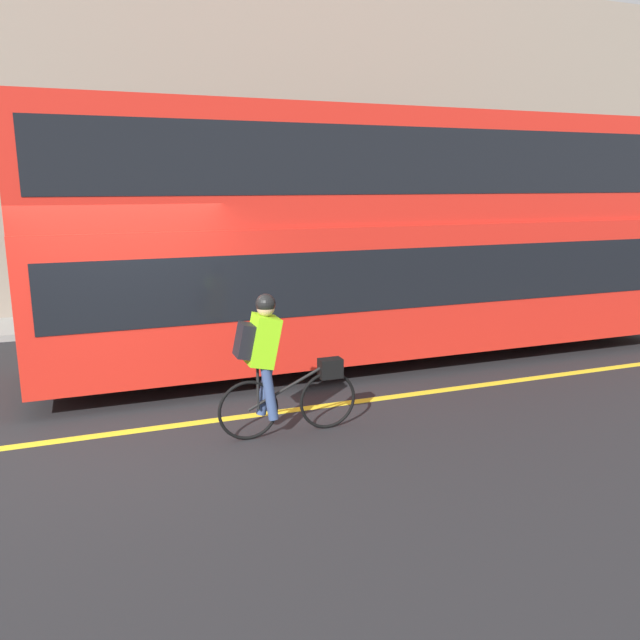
# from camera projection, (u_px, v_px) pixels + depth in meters

# --- Properties ---
(ground_plane) EXTENTS (80.00, 80.00, 0.00)m
(ground_plane) POSITION_uv_depth(u_px,v_px,m) (131.00, 427.00, 7.15)
(ground_plane) COLOR #232326
(road_center_line) EXTENTS (50.00, 0.14, 0.01)m
(road_center_line) POSITION_uv_depth(u_px,v_px,m) (132.00, 431.00, 7.03)
(road_center_line) COLOR yellow
(road_center_line) RESTS_ON ground_plane
(sidewalk_curb) EXTENTS (60.00, 1.62, 0.12)m
(sidewalk_curb) POSITION_uv_depth(u_px,v_px,m) (110.00, 321.00, 12.30)
(sidewalk_curb) COLOR gray
(sidewalk_curb) RESTS_ON ground_plane
(building_facade) EXTENTS (60.00, 0.30, 7.25)m
(building_facade) POSITION_uv_depth(u_px,v_px,m) (95.00, 137.00, 12.40)
(building_facade) COLOR gray
(building_facade) RESTS_ON ground_plane
(bus) EXTENTS (10.17, 2.52, 3.73)m
(bus) POSITION_uv_depth(u_px,v_px,m) (378.00, 228.00, 9.66)
(bus) COLOR black
(bus) RESTS_ON ground_plane
(cyclist_on_bike) EXTENTS (1.59, 0.32, 1.60)m
(cyclist_on_bike) POSITION_uv_depth(u_px,v_px,m) (273.00, 361.00, 6.73)
(cyclist_on_bike) COLOR black
(cyclist_on_bike) RESTS_ON ground_plane
(trash_bin) EXTENTS (0.54, 0.54, 0.86)m
(trash_bin) POSITION_uv_depth(u_px,v_px,m) (404.00, 280.00, 14.34)
(trash_bin) COLOR #194C23
(trash_bin) RESTS_ON sidewalk_curb
(street_sign_post) EXTENTS (0.36, 0.09, 2.70)m
(street_sign_post) POSITION_uv_depth(u_px,v_px,m) (225.00, 239.00, 12.68)
(street_sign_post) COLOR #59595B
(street_sign_post) RESTS_ON sidewalk_curb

